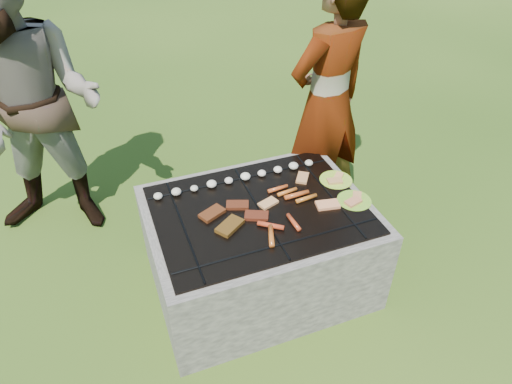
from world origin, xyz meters
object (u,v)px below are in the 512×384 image
Objects in this scene: fire_pit at (259,249)px; bystander at (32,108)px; plate_far at (336,180)px; cook at (327,103)px; plate_near at (354,201)px.

fire_pit is 1.70m from bystander.
cook is (0.16, 0.47, 0.29)m from plate_far.
cook is 0.93× the size of bystander.
fire_pit is at bearing 23.19° from cook.
cook reaches higher than fire_pit.
cook is at bearing 77.00° from plate_near.
plate_far is 0.14× the size of cook.
cook is at bearing 38.36° from fire_pit.
plate_far is 0.22m from plate_near.
bystander reaches higher than plate_near.
bystander is (-1.70, 1.19, 0.36)m from plate_near.
cook reaches higher than plate_near.
fire_pit is 6.08× the size of plate_near.
cook reaches higher than plate_far.
fire_pit is at bearing -21.49° from bystander.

